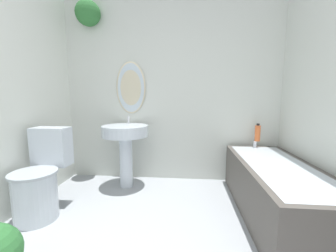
{
  "coord_description": "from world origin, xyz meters",
  "views": [
    {
      "loc": [
        0.21,
        -0.16,
        1.07
      ],
      "look_at": [
        0.05,
        1.56,
        0.85
      ],
      "focal_mm": 22.0,
      "sensor_mm": 36.0,
      "label": 1
    }
  ],
  "objects_px": {
    "toilet": "(41,180)",
    "shampoo_bottle": "(258,133)",
    "pedestal_sink": "(125,140)",
    "bathtub": "(277,189)"
  },
  "relations": [
    {
      "from": "bathtub",
      "to": "shampoo_bottle",
      "type": "distance_m",
      "value": 0.8
    },
    {
      "from": "toilet",
      "to": "shampoo_bottle",
      "type": "distance_m",
      "value": 2.38
    },
    {
      "from": "pedestal_sink",
      "to": "toilet",
      "type": "bearing_deg",
      "value": -131.27
    },
    {
      "from": "pedestal_sink",
      "to": "shampoo_bottle",
      "type": "relative_size",
      "value": 3.99
    },
    {
      "from": "pedestal_sink",
      "to": "shampoo_bottle",
      "type": "distance_m",
      "value": 1.61
    },
    {
      "from": "bathtub",
      "to": "shampoo_bottle",
      "type": "relative_size",
      "value": 7.07
    },
    {
      "from": "pedestal_sink",
      "to": "bathtub",
      "type": "xyz_separation_m",
      "value": [
        1.56,
        -0.5,
        -0.33
      ]
    },
    {
      "from": "shampoo_bottle",
      "to": "toilet",
      "type": "bearing_deg",
      "value": -158.17
    },
    {
      "from": "pedestal_sink",
      "to": "bathtub",
      "type": "distance_m",
      "value": 1.67
    },
    {
      "from": "pedestal_sink",
      "to": "shampoo_bottle",
      "type": "bearing_deg",
      "value": 7.04
    }
  ]
}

